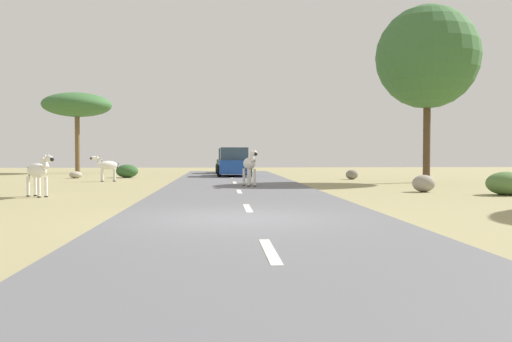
# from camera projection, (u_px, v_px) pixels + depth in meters

# --- Properties ---
(ground_plane) EXTENTS (90.00, 90.00, 0.00)m
(ground_plane) POSITION_uv_depth(u_px,v_px,m) (236.00, 220.00, 11.54)
(ground_plane) COLOR #998E60
(road) EXTENTS (6.00, 64.00, 0.05)m
(road) POSITION_uv_depth(u_px,v_px,m) (253.00, 219.00, 11.56)
(road) COLOR slate
(road) RESTS_ON ground_plane
(lane_markings) EXTENTS (0.16, 56.00, 0.01)m
(lane_markings) POSITION_uv_depth(u_px,v_px,m) (256.00, 223.00, 10.56)
(lane_markings) COLOR silver
(lane_markings) RESTS_ON road
(zebra_0) EXTENTS (0.66, 1.63, 1.55)m
(zebra_0) POSITION_uv_depth(u_px,v_px,m) (250.00, 164.00, 22.78)
(zebra_0) COLOR silver
(zebra_0) RESTS_ON road
(zebra_1) EXTENTS (1.36, 0.79, 1.36)m
(zebra_1) POSITION_uv_depth(u_px,v_px,m) (107.00, 166.00, 27.62)
(zebra_1) COLOR silver
(zebra_1) RESTS_ON ground_plane
(zebra_2) EXTENTS (1.25, 1.14, 1.42)m
(zebra_2) POSITION_uv_depth(u_px,v_px,m) (38.00, 171.00, 17.67)
(zebra_2) COLOR silver
(zebra_2) RESTS_ON ground_plane
(car_0) EXTENTS (2.06, 4.36, 1.74)m
(car_0) POSITION_uv_depth(u_px,v_px,m) (234.00, 163.00, 33.29)
(car_0) COLOR #1E479E
(car_0) RESTS_ON road
(car_1) EXTENTS (2.26, 4.46, 1.74)m
(car_1) POSITION_uv_depth(u_px,v_px,m) (232.00, 162.00, 38.82)
(car_1) COLOR #476B38
(car_1) RESTS_ON road
(tree_0) EXTENTS (5.00, 5.00, 5.89)m
(tree_0) POSITION_uv_depth(u_px,v_px,m) (77.00, 105.00, 40.01)
(tree_0) COLOR brown
(tree_0) RESTS_ON ground_plane
(tree_1) EXTENTS (5.01, 5.01, 8.64)m
(tree_1) POSITION_uv_depth(u_px,v_px,m) (428.00, 57.00, 26.63)
(tree_1) COLOR #4C3823
(tree_1) RESTS_ON ground_plane
(bush_0) EXTENTS (1.30, 1.17, 0.78)m
(bush_0) POSITION_uv_depth(u_px,v_px,m) (127.00, 171.00, 32.20)
(bush_0) COLOR #2D5628
(bush_0) RESTS_ON ground_plane
(bush_1) EXTENTS (1.33, 1.20, 0.80)m
(bush_1) POSITION_uv_depth(u_px,v_px,m) (506.00, 183.00, 18.54)
(bush_1) COLOR #4C7038
(bush_1) RESTS_ON ground_plane
(rock_1) EXTENTS (0.83, 0.75, 0.63)m
(rock_1) POSITION_uv_depth(u_px,v_px,m) (424.00, 183.00, 20.05)
(rock_1) COLOR gray
(rock_1) RESTS_ON ground_plane
(rock_2) EXTENTS (0.68, 0.51, 0.53)m
(rock_2) POSITION_uv_depth(u_px,v_px,m) (352.00, 175.00, 30.04)
(rock_2) COLOR gray
(rock_2) RESTS_ON ground_plane
(rock_3) EXTENTS (0.71, 0.71, 0.40)m
(rock_3) POSITION_uv_depth(u_px,v_px,m) (76.00, 175.00, 31.52)
(rock_3) COLOR #A89E8C
(rock_3) RESTS_ON ground_plane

